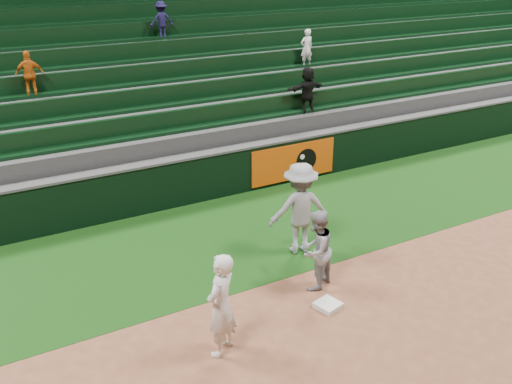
{
  "coord_description": "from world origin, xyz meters",
  "views": [
    {
      "loc": [
        -4.99,
        -7.18,
        5.99
      ],
      "look_at": [
        0.31,
        2.3,
        1.3
      ],
      "focal_mm": 40.0,
      "sensor_mm": 36.0,
      "label": 1
    }
  ],
  "objects_px": {
    "first_baseman": "(221,305)",
    "baserunner": "(316,250)",
    "first_base": "(328,305)",
    "base_coach": "(300,208)"
  },
  "relations": [
    {
      "from": "first_base",
      "to": "first_baseman",
      "type": "bearing_deg",
      "value": -175.85
    },
    {
      "from": "first_baseman",
      "to": "baserunner",
      "type": "distance_m",
      "value": 2.53
    },
    {
      "from": "baserunner",
      "to": "base_coach",
      "type": "relative_size",
      "value": 0.8
    },
    {
      "from": "base_coach",
      "to": "first_base",
      "type": "bearing_deg",
      "value": 85.68
    },
    {
      "from": "baserunner",
      "to": "base_coach",
      "type": "bearing_deg",
      "value": -137.55
    },
    {
      "from": "first_baseman",
      "to": "baserunner",
      "type": "bearing_deg",
      "value": 164.73
    },
    {
      "from": "first_base",
      "to": "first_baseman",
      "type": "xyz_separation_m",
      "value": [
        -2.2,
        -0.16,
        0.84
      ]
    },
    {
      "from": "first_base",
      "to": "baserunner",
      "type": "xyz_separation_m",
      "value": [
        0.18,
        0.7,
        0.74
      ]
    },
    {
      "from": "first_baseman",
      "to": "baserunner",
      "type": "xyz_separation_m",
      "value": [
        2.38,
        0.86,
        -0.1
      ]
    },
    {
      "from": "first_baseman",
      "to": "base_coach",
      "type": "xyz_separation_m",
      "value": [
        2.88,
        2.17,
        0.12
      ]
    }
  ]
}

